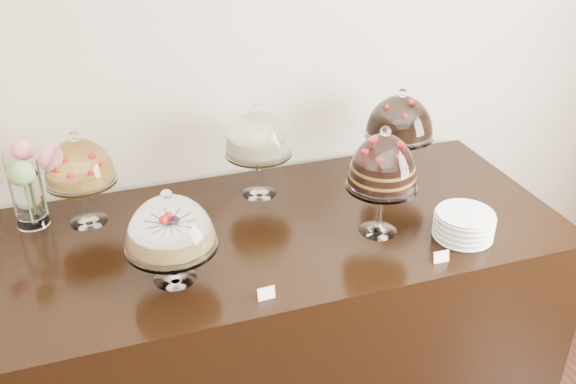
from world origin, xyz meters
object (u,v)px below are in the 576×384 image
object	(u,v)px
cake_stand_cheesecake	(258,137)
cake_stand_fruit_tart	(79,165)
display_counter	(284,314)
cake_stand_choco_layer	(383,166)
flower_vase	(27,179)
plate_stack	(464,225)
cake_stand_sugar_sponge	(170,227)
cake_stand_dark_choco	(400,120)

from	to	relation	value
cake_stand_cheesecake	cake_stand_fruit_tart	bearing A→B (deg)	-179.79
display_counter	cake_stand_choco_layer	world-z (taller)	cake_stand_choco_layer
display_counter	cake_stand_choco_layer	size ratio (longest dim) A/B	4.96
cake_stand_fruit_tart	flower_vase	distance (m)	0.21
flower_vase	cake_stand_choco_layer	bearing A→B (deg)	-20.36
cake_stand_fruit_tart	plate_stack	size ratio (longest dim) A/B	1.75
display_counter	cake_stand_sugar_sponge	world-z (taller)	cake_stand_sugar_sponge
cake_stand_cheesecake	cake_stand_dark_choco	world-z (taller)	cake_stand_dark_choco
display_counter	cake_stand_sugar_sponge	xyz separation A→B (m)	(-0.47, -0.21, 0.66)
cake_stand_choco_layer	cake_stand_fruit_tart	bearing A→B (deg)	157.86
cake_stand_dark_choco	flower_vase	world-z (taller)	cake_stand_dark_choco
display_counter	flower_vase	xyz separation A→B (m)	(-0.93, 0.32, 0.66)
plate_stack	cake_stand_fruit_tart	bearing A→B (deg)	156.98
cake_stand_dark_choco	flower_vase	xyz separation A→B (m)	(-1.54, 0.08, -0.07)
plate_stack	cake_stand_choco_layer	bearing A→B (deg)	153.87
display_counter	cake_stand_choco_layer	distance (m)	0.82
cake_stand_sugar_sponge	cake_stand_choco_layer	xyz separation A→B (m)	(0.81, 0.06, 0.07)
cake_stand_fruit_tart	flower_vase	xyz separation A→B (m)	(-0.20, 0.04, -0.04)
cake_stand_fruit_tart	cake_stand_choco_layer	bearing A→B (deg)	-22.14
cake_stand_fruit_tart	cake_stand_cheesecake	bearing A→B (deg)	0.21
display_counter	plate_stack	size ratio (longest dim) A/B	9.85
cake_stand_cheesecake	cake_stand_dark_choco	size ratio (longest dim) A/B	0.98
cake_stand_sugar_sponge	cake_stand_fruit_tart	distance (m)	0.56
cake_stand_dark_choco	cake_stand_fruit_tart	world-z (taller)	cake_stand_dark_choco
display_counter	cake_stand_dark_choco	size ratio (longest dim) A/B	5.23
cake_stand_cheesecake	display_counter	bearing A→B (deg)	-86.46
flower_vase	plate_stack	distance (m)	1.68
display_counter	flower_vase	bearing A→B (deg)	161.03
cake_stand_fruit_tart	plate_stack	world-z (taller)	cake_stand_fruit_tart
display_counter	cake_stand_cheesecake	size ratio (longest dim) A/B	5.32
cake_stand_cheesecake	flower_vase	bearing A→B (deg)	177.95
cake_stand_cheesecake	plate_stack	distance (m)	0.89
cake_stand_fruit_tart	flower_vase	bearing A→B (deg)	169.91
display_counter	cake_stand_fruit_tart	xyz separation A→B (m)	(-0.73, 0.28, 0.70)
plate_stack	cake_stand_dark_choco	bearing A→B (deg)	92.04
flower_vase	cake_stand_sugar_sponge	bearing A→B (deg)	-48.79
cake_stand_sugar_sponge	plate_stack	bearing A→B (deg)	-4.52
cake_stand_sugar_sponge	cake_stand_dark_choco	bearing A→B (deg)	22.35
cake_stand_choco_layer	cake_stand_dark_choco	size ratio (longest dim) A/B	1.05
cake_stand_sugar_sponge	flower_vase	distance (m)	0.70
cake_stand_fruit_tart	flower_vase	world-z (taller)	cake_stand_fruit_tart
cake_stand_sugar_sponge	flower_vase	bearing A→B (deg)	131.21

